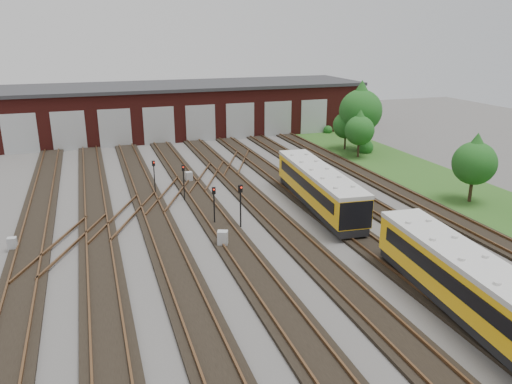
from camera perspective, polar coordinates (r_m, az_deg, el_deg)
name	(u,v)px	position (r m, az deg, el deg)	size (l,w,h in m)	color
ground	(280,260)	(29.63, 2.73, -7.77)	(120.00, 120.00, 0.00)	#4D4A47
track_network	(274,255)	(30.02, 2.02, -7.18)	(30.40, 70.00, 0.33)	black
maintenance_shed	(167,109)	(66.22, -10.11, 9.31)	(51.00, 12.50, 6.35)	#511814
grass_verge	(438,183)	(47.01, 20.12, 1.00)	(8.00, 55.00, 0.05)	#1F4A18
metro_train	(470,285)	(25.28, 23.25, -9.74)	(3.53, 45.36, 2.73)	black
signal_mast_0	(214,201)	(34.27, -4.82, -0.99)	(0.25, 0.24, 2.72)	black
signal_mast_1	(184,178)	(39.54, -8.28, 1.59)	(0.24, 0.22, 2.88)	black
signal_mast_2	(154,173)	(41.38, -11.57, 2.12)	(0.25, 0.24, 2.86)	black
signal_mast_3	(240,200)	(33.71, -1.79, -0.93)	(0.30, 0.29, 3.02)	black
relay_cabinet_0	(12,244)	(34.03, -26.07, -5.38)	(0.52, 0.43, 0.87)	#A6A8AB
relay_cabinet_1	(189,177)	(44.61, -7.68, 1.70)	(0.58, 0.48, 0.97)	#A6A8AB
relay_cabinet_2	(223,239)	(31.18, -3.83, -5.37)	(0.63, 0.52, 1.05)	#A6A8AB
relay_cabinet_3	(299,166)	(48.28, 4.91, 3.00)	(0.54, 0.45, 0.90)	#A6A8AB
relay_cabinet_4	(342,205)	(37.57, 9.75, -1.53)	(0.58, 0.49, 0.97)	#A6A8AB
tree_0	(360,127)	(53.54, 11.77, 7.29)	(3.09, 3.09, 5.12)	#302216
tree_1	(346,122)	(57.03, 10.26, 7.85)	(2.93, 2.93, 4.86)	#302216
tree_2	(361,106)	(56.64, 11.90, 9.62)	(4.70, 4.70, 7.80)	#302216
tree_3	(475,158)	(41.80, 23.76, 3.57)	(3.34, 3.34, 5.54)	#302216
bush_1	(365,145)	(56.42, 12.40, 5.28)	(1.75, 1.75, 1.75)	#164D16
bush_2	(328,129)	(66.72, 8.24, 7.18)	(1.17, 1.17, 1.17)	#164D16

